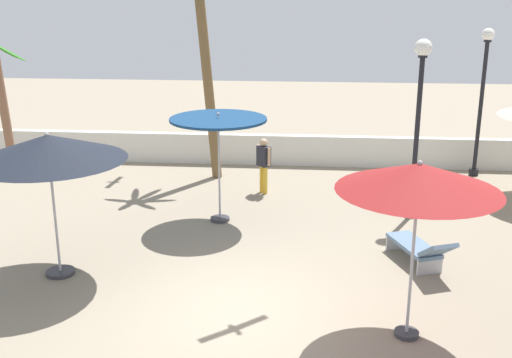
# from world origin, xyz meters

# --- Properties ---
(ground_plane) EXTENTS (56.00, 56.00, 0.00)m
(ground_plane) POSITION_xyz_m (0.00, 0.00, 0.00)
(ground_plane) COLOR gray
(boundary_wall) EXTENTS (25.20, 0.30, 0.96)m
(boundary_wall) POSITION_xyz_m (0.00, 9.55, 0.48)
(boundary_wall) COLOR silver
(boundary_wall) RESTS_ON ground_plane
(patio_umbrella_0) EXTENTS (2.92, 2.92, 2.87)m
(patio_umbrella_0) POSITION_xyz_m (-3.70, 1.15, 2.57)
(patio_umbrella_0) COLOR #333338
(patio_umbrella_0) RESTS_ON ground_plane
(patio_umbrella_1) EXTENTS (2.53, 2.53, 2.97)m
(patio_umbrella_1) POSITION_xyz_m (2.80, -0.60, 2.69)
(patio_umbrella_1) COLOR #333338
(patio_umbrella_1) RESTS_ON ground_plane
(patio_umbrella_3) EXTENTS (2.27, 2.27, 2.67)m
(patio_umbrella_3) POSITION_xyz_m (-0.97, 4.37, 2.36)
(patio_umbrella_3) COLOR #333338
(patio_umbrella_3) RESTS_ON ground_plane
(palm_tree_0) EXTENTS (1.99, 1.94, 6.09)m
(palm_tree_0) POSITION_xyz_m (-1.91, 8.02, 3.68)
(palm_tree_0) COLOR brown
(palm_tree_0) RESTS_ON ground_plane
(palm_tree_1) EXTENTS (1.97, 1.92, 4.12)m
(palm_tree_1) POSITION_xyz_m (-7.94, 7.83, 2.60)
(palm_tree_1) COLOR brown
(palm_tree_1) RESTS_ON ground_plane
(lamp_post_0) EXTENTS (0.36, 0.36, 4.34)m
(lamp_post_0) POSITION_xyz_m (6.14, 8.85, 2.62)
(lamp_post_0) COLOR black
(lamp_post_0) RESTS_ON ground_plane
(lamp_post_1) EXTENTS (0.40, 0.40, 4.32)m
(lamp_post_1) POSITION_xyz_m (3.71, 5.07, 2.80)
(lamp_post_1) COLOR black
(lamp_post_1) RESTS_ON ground_plane
(lounge_chair_1) EXTENTS (1.18, 1.95, 0.84)m
(lounge_chair_1) POSITION_xyz_m (3.43, 2.15, 0.40)
(lounge_chair_1) COLOR #B7B7BC
(lounge_chair_1) RESTS_ON ground_plane
(guest_0) EXTENTS (0.42, 0.44, 1.54)m
(guest_0) POSITION_xyz_m (-0.07, 6.61, 0.92)
(guest_0) COLOR gold
(guest_0) RESTS_ON ground_plane
(planter) EXTENTS (0.70, 0.70, 0.85)m
(planter) POSITION_xyz_m (4.65, 6.28, 0.38)
(planter) COLOR brown
(planter) RESTS_ON ground_plane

